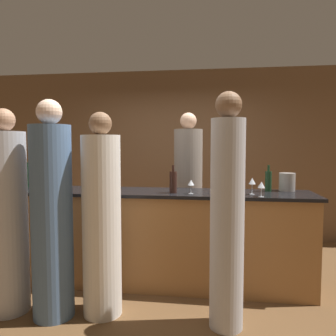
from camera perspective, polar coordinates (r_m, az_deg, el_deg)
ground_plane at (r=3.91m, az=-2.07°, el=-19.46°), size 14.00×14.00×0.00m
back_wall at (r=5.55m, az=1.45°, el=2.39°), size 8.00×0.06×2.80m
bar_counter at (r=3.73m, az=-2.09°, el=-12.01°), size 3.40×0.64×1.05m
bartender at (r=4.29m, az=3.50°, el=-4.57°), size 0.37×0.37×1.97m
guest_0 at (r=3.14m, az=-19.57°, el=-8.09°), size 0.36×0.36×1.96m
guest_1 at (r=3.40m, az=-26.29°, el=-7.97°), size 0.37×0.37×1.89m
guest_2 at (r=2.82m, az=10.27°, el=-8.35°), size 0.29×0.29×2.00m
guest_3 at (r=3.08m, az=-11.47°, el=-9.16°), size 0.35×0.35×1.85m
wine_bottle_0 at (r=4.29m, az=-23.23°, el=-1.48°), size 0.07×0.07×0.30m
wine_bottle_1 at (r=3.47m, az=0.90°, el=-2.40°), size 0.08×0.08×0.30m
wine_bottle_2 at (r=3.76m, az=17.07°, el=-2.13°), size 0.07×0.07×0.29m
ice_bucket at (r=3.86m, az=20.03°, el=-2.30°), size 0.17×0.17×0.20m
wine_glass_0 at (r=3.41m, az=4.03°, el=-2.64°), size 0.07×0.07×0.15m
wine_glass_1 at (r=3.64m, az=-10.50°, el=-2.35°), size 0.06×0.06×0.15m
wine_glass_2 at (r=3.33m, az=15.96°, el=-2.92°), size 0.07×0.07×0.15m
wine_glass_3 at (r=3.47m, az=14.45°, el=-2.30°), size 0.07×0.07×0.17m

